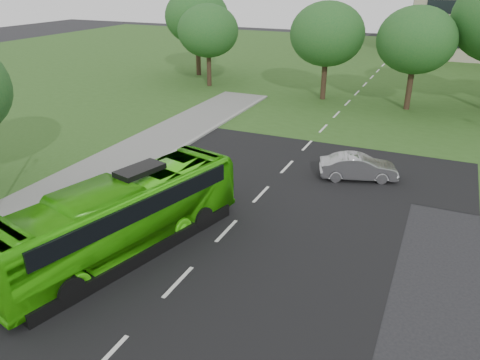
{
  "coord_description": "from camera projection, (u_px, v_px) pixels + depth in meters",
  "views": [
    {
      "loc": [
        7.71,
        -13.74,
        10.12
      ],
      "look_at": [
        -0.22,
        3.91,
        1.6
      ],
      "focal_mm": 35.0,
      "sensor_mm": 36.0,
      "label": 1
    }
  ],
  "objects": [
    {
      "name": "sedan",
      "position": [
        358.0,
        167.0,
        25.02
      ],
      "size": [
        4.31,
        2.66,
        1.34
      ],
      "primitive_type": "imported",
      "rotation": [
        0.0,
        0.0,
        1.9
      ],
      "color": "#A4A3A8",
      "rests_on": "ground"
    },
    {
      "name": "tree_park_c",
      "position": [
        416.0,
        40.0,
        36.1
      ],
      "size": [
        6.07,
        6.07,
        8.06
      ],
      "color": "black",
      "rests_on": "ground"
    },
    {
      "name": "tree_park_b",
      "position": [
        327.0,
        34.0,
        39.17
      ],
      "size": [
        6.26,
        6.26,
        8.2
      ],
      "color": "black",
      "rests_on": "ground"
    },
    {
      "name": "bus",
      "position": [
        122.0,
        217.0,
        18.13
      ],
      "size": [
        5.14,
        11.11,
        3.01
      ],
      "primitive_type": "imported",
      "rotation": [
        0.0,
        0.0,
        -0.25
      ],
      "color": "#3ABB0E",
      "rests_on": "ground"
    },
    {
      "name": "street_surfaces",
      "position": [
        334.0,
        111.0,
        37.57
      ],
      "size": [
        120.0,
        120.0,
        0.15
      ],
      "color": "black",
      "rests_on": "ground"
    },
    {
      "name": "tree_park_a",
      "position": [
        208.0,
        31.0,
        44.26
      ],
      "size": [
        5.79,
        5.79,
        7.7
      ],
      "color": "black",
      "rests_on": "ground"
    },
    {
      "name": "ground",
      "position": [
        205.0,
        254.0,
        18.44
      ],
      "size": [
        160.0,
        160.0,
        0.0
      ],
      "primitive_type": "plane",
      "color": "black",
      "rests_on": "ground"
    },
    {
      "name": "tree_park_f",
      "position": [
        197.0,
        17.0,
        48.91
      ],
      "size": [
        6.67,
        6.67,
        8.9
      ],
      "color": "black",
      "rests_on": "ground"
    }
  ]
}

